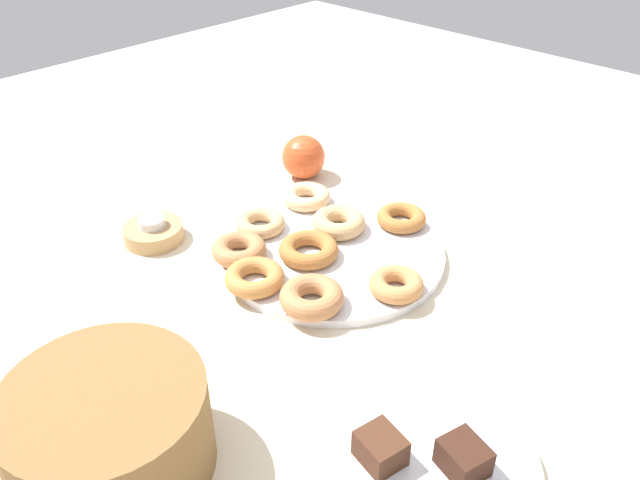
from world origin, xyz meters
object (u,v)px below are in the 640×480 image
at_px(donut_5, 261,223).
at_px(cake_plate, 421,463).
at_px(donut_2, 338,222).
at_px(donut_6, 309,250).
at_px(donut_7, 312,297).
at_px(candle_holder, 154,233).
at_px(brownie_near, 464,458).
at_px(donut_1, 307,197).
at_px(donut_plate, 333,252).
at_px(tealight, 152,222).
at_px(donut_3, 401,218).
at_px(donut_0, 239,250).
at_px(donut_4, 396,284).
at_px(basket, 110,430).
at_px(donut_8, 255,277).
at_px(apple, 303,157).
at_px(brownie_far, 380,448).

height_order(donut_5, cake_plate, donut_5).
bearing_deg(donut_2, donut_6, 101.64).
bearing_deg(donut_7, candle_holder, 8.28).
relative_size(donut_6, brownie_near, 1.97).
distance_m(donut_6, brownie_near, 0.42).
xyz_separation_m(donut_1, donut_2, (-0.10, 0.03, 0.00)).
xyz_separation_m(cake_plate, candle_holder, (0.58, -0.06, 0.01)).
bearing_deg(donut_plate, tealight, 35.06).
bearing_deg(donut_6, donut_3, -104.39).
relative_size(donut_7, tealight, 2.08).
bearing_deg(donut_0, donut_4, -156.48).
relative_size(donut_5, basket, 0.38).
bearing_deg(donut_8, donut_2, -86.61).
distance_m(donut_1, donut_4, 0.28).
distance_m(brownie_near, apple, 0.70).
relative_size(donut_4, brownie_near, 1.68).
xyz_separation_m(donut_plate, donut_1, (0.13, -0.07, 0.02)).
height_order(donut_2, cake_plate, donut_2).
xyz_separation_m(donut_0, donut_2, (-0.06, -0.16, 0.00)).
bearing_deg(donut_5, donut_4, -174.95).
relative_size(cake_plate, brownie_near, 5.34).
bearing_deg(basket, tealight, -38.93).
xyz_separation_m(donut_5, cake_plate, (-0.46, 0.18, -0.02)).
relative_size(donut_5, cake_plate, 0.32).
bearing_deg(donut_5, brownie_near, 161.62).
xyz_separation_m(donut_plate, donut_4, (-0.14, 0.02, 0.02)).
xyz_separation_m(candle_holder, basket, (-0.34, 0.28, 0.04)).
relative_size(donut_6, donut_8, 1.06).
relative_size(donut_7, apple, 1.09).
height_order(donut_6, tealight, tealight).
relative_size(donut_2, donut_7, 0.97).
xyz_separation_m(donut_5, basket, (-0.22, 0.41, 0.03)).
bearing_deg(donut_6, brownie_near, 156.93).
height_order(donut_7, candle_holder, donut_7).
bearing_deg(cake_plate, donut_1, -32.55).
bearing_deg(cake_plate, donut_6, -27.75).
height_order(brownie_far, tealight, brownie_far).
distance_m(donut_1, donut_2, 0.10).
distance_m(brownie_far, candle_holder, 0.56).
xyz_separation_m(donut_7, donut_8, (0.09, 0.02, -0.00)).
relative_size(donut_2, tealight, 2.02).
bearing_deg(donut_8, donut_7, -166.11).
height_order(donut_3, cake_plate, donut_3).
distance_m(donut_plate, brownie_far, 0.40).
bearing_deg(apple, donut_5, 116.42).
bearing_deg(cake_plate, donut_0, -14.34).
bearing_deg(donut_5, brownie_far, 153.30).
distance_m(donut_7, brownie_far, 0.27).
bearing_deg(apple, donut_0, 116.09).
height_order(donut_2, tealight, same).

